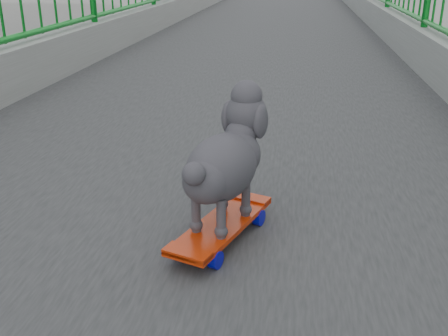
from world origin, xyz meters
The scene contains 3 objects.
skateboard centered at (0.19, 0.83, 7.05)m, with size 0.28×0.47×0.06m.
poodle centered at (0.19, 0.86, 7.26)m, with size 0.27×0.42×0.37m.
car_0 centered at (-6.00, 13.22, 0.80)m, with size 1.88×4.67×1.59m, color #BF0C07.
Camera 1 is at (0.39, -0.57, 7.80)m, focal length 42.00 mm.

